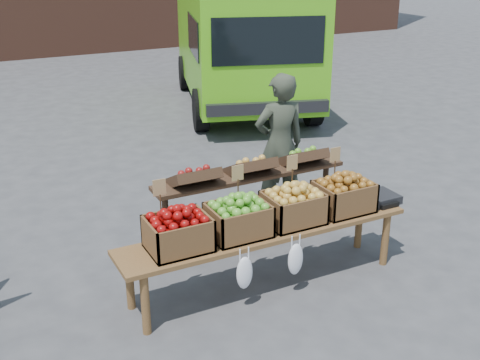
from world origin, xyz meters
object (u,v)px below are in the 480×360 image
vendor (279,145)px  crate_russet_pears (238,220)px  back_table (251,199)px  crate_red_apples (293,208)px  crate_golden_apples (178,234)px  weighing_scale (379,198)px  delivery_van (242,48)px  display_bench (266,257)px  crate_green_apples (344,197)px

vendor → crate_russet_pears: 1.80m
back_table → crate_red_apples: 0.75m
vendor → crate_russet_pears: bearing=54.8°
crate_golden_apples → weighing_scale: (2.08, 0.00, -0.10)m
vendor → crate_red_apples: 1.49m
delivery_van → vendor: size_ratio=2.97×
crate_russet_pears → crate_red_apples: bearing=0.0°
back_table → crate_golden_apples: 1.29m
display_bench → crate_green_apples: crate_green_apples is taller
display_bench → crate_golden_apples: crate_golden_apples is taller
display_bench → crate_russet_pears: bearing=180.0°
crate_russet_pears → weighing_scale: bearing=0.0°
back_table → crate_green_apples: (0.59, -0.72, 0.19)m
crate_russet_pears → delivery_van: bearing=62.1°
vendor → display_bench: 1.71m
crate_red_apples → vendor: bearing=63.9°
crate_russet_pears → crate_green_apples: 1.10m
display_bench → crate_golden_apples: size_ratio=5.40×
delivery_van → crate_red_apples: (-2.51, -5.78, -0.36)m
back_table → crate_russet_pears: 0.90m
vendor → crate_russet_pears: vendor is taller
crate_red_apples → crate_green_apples: 0.55m
display_bench → crate_russet_pears: 0.51m
vendor → display_bench: bearing=62.1°
display_bench → crate_russet_pears: (-0.27, 0.00, 0.42)m
delivery_van → crate_russet_pears: delivery_van is taller
delivery_van → crate_green_apples: size_ratio=9.58×
delivery_van → back_table: delivery_van is taller
display_bench → weighing_scale: 1.29m
back_table → vendor: bearing=41.5°
back_table → crate_golden_apples: back_table is taller
crate_green_apples → back_table: bearing=129.4°
vendor → back_table: size_ratio=0.77×
crate_red_apples → weighing_scale: (0.97, 0.00, -0.10)m
display_bench → crate_green_apples: (0.82, 0.00, 0.42)m
delivery_van → crate_red_apples: 6.31m
display_bench → crate_red_apples: (0.28, 0.00, 0.42)m
delivery_van → back_table: size_ratio=2.28×
delivery_van → display_bench: (-2.78, -5.78, -0.79)m
vendor → crate_golden_apples: size_ratio=3.22×
crate_russet_pears → crate_red_apples: (0.55, 0.00, 0.00)m
crate_red_apples → back_table: bearing=93.3°
crate_golden_apples → crate_green_apples: 1.65m
vendor → crate_green_apples: vendor is taller
display_bench → crate_green_apples: 0.93m
vendor → crate_red_apples: vendor is taller
crate_red_apples → delivery_van: bearing=66.5°
crate_green_apples → weighing_scale: (0.43, 0.00, -0.10)m
display_bench → crate_russet_pears: crate_russet_pears is taller
crate_golden_apples → crate_green_apples: (1.65, 0.00, 0.00)m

